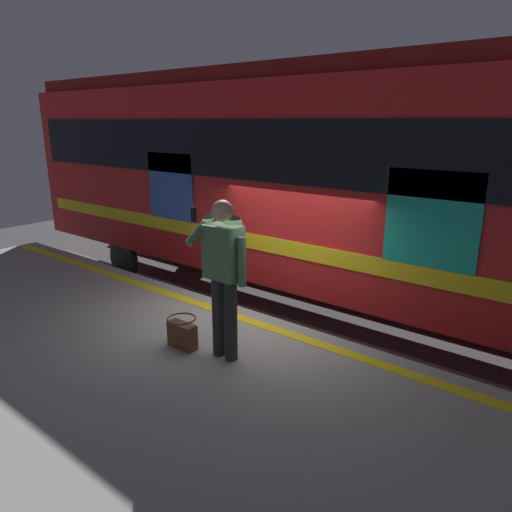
{
  "coord_description": "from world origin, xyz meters",
  "views": [
    {
      "loc": [
        -3.73,
        4.61,
        3.49
      ],
      "look_at": [
        -0.28,
        0.3,
        1.88
      ],
      "focal_mm": 32.81,
      "sensor_mm": 36.0,
      "label": 1
    }
  ],
  "objects": [
    {
      "name": "train_carriage",
      "position": [
        0.34,
        -2.29,
        2.61
      ],
      "size": [
        13.16,
        2.74,
        4.15
      ],
      "color": "red",
      "rests_on": "ground"
    },
    {
      "name": "track_rail_near",
      "position": [
        0.0,
        -1.58,
        0.08
      ],
      "size": [
        15.6,
        0.08,
        0.16
      ],
      "primitive_type": "cube",
      "color": "slate",
      "rests_on": "ground"
    },
    {
      "name": "ground_plane",
      "position": [
        0.0,
        0.0,
        0.0
      ],
      "size": [
        24.89,
        24.89,
        0.0
      ],
      "primitive_type": "plane",
      "color": "#3D3D3F"
    },
    {
      "name": "track_rail_far",
      "position": [
        0.0,
        -3.01,
        0.08
      ],
      "size": [
        15.6,
        0.08,
        0.16
      ],
      "primitive_type": "cube",
      "color": "slate",
      "rests_on": "ground"
    },
    {
      "name": "platform",
      "position": [
        0.0,
        2.04,
        0.49
      ],
      "size": [
        12.0,
        4.08,
        0.98
      ],
      "primitive_type": "cube",
      "color": "gray",
      "rests_on": "ground"
    },
    {
      "name": "handbag",
      "position": [
        -0.03,
        1.34,
        1.16
      ],
      "size": [
        0.37,
        0.33,
        0.36
      ],
      "color": "#59331E",
      "rests_on": "platform"
    },
    {
      "name": "safety_line",
      "position": [
        0.0,
        0.3,
        0.99
      ],
      "size": [
        11.76,
        0.16,
        0.01
      ],
      "primitive_type": "cube",
      "color": "yellow",
      "rests_on": "platform"
    },
    {
      "name": "passenger",
      "position": [
        -0.57,
        1.19,
        2.02
      ],
      "size": [
        0.57,
        0.55,
        1.74
      ],
      "color": "#262628",
      "rests_on": "platform"
    }
  ]
}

